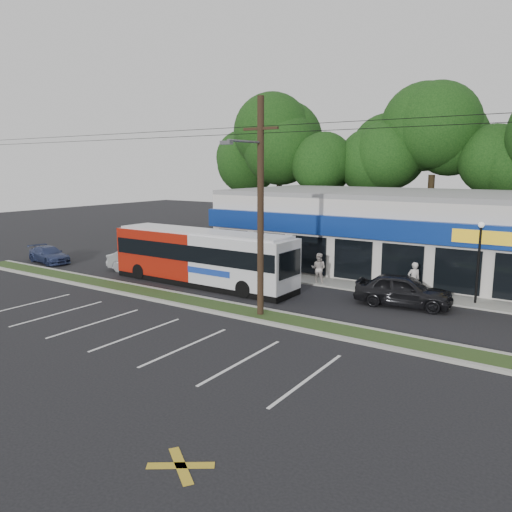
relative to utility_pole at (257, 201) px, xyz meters
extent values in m
plane|color=black|center=(-2.83, -0.93, -5.41)|extent=(120.00, 120.00, 0.00)
cube|color=#2B3C18|center=(-2.83, 0.07, -5.35)|extent=(40.00, 1.60, 0.12)
cube|color=#9E9E93|center=(-2.83, -0.78, -5.34)|extent=(40.00, 0.25, 0.14)
cube|color=#9E9E93|center=(-2.83, 0.92, -5.34)|extent=(40.00, 0.25, 0.14)
cube|color=#9E9E93|center=(2.17, 8.07, -5.36)|extent=(32.00, 2.20, 0.10)
cube|color=silver|center=(2.67, 15.07, -2.91)|extent=(25.00, 12.00, 5.00)
cube|color=navy|center=(2.67, 8.82, -2.01)|extent=(25.00, 0.50, 1.20)
cube|color=black|center=(2.67, 9.01, -4.01)|extent=(24.00, 0.12, 2.40)
cube|color=gray|center=(2.67, 15.07, -0.26)|extent=(25.00, 12.00, 0.30)
cylinder|color=black|center=(0.17, 0.07, -0.41)|extent=(0.30, 0.30, 10.00)
cube|color=black|center=(0.17, 0.07, 3.19)|extent=(1.80, 0.12, 0.12)
cylinder|color=#59595E|center=(0.17, -1.13, 2.59)|extent=(0.10, 2.40, 0.10)
cube|color=#59595E|center=(0.17, -2.43, 2.49)|extent=(0.50, 0.25, 0.15)
cylinder|color=black|center=(-2.83, 0.07, 3.29)|extent=(50.00, 0.02, 0.02)
cylinder|color=black|center=(-2.83, 0.07, 2.99)|extent=(50.00, 0.02, 0.02)
cylinder|color=black|center=(8.17, 7.87, -3.41)|extent=(0.12, 0.12, 4.00)
sphere|color=silver|center=(8.17, 7.87, -1.31)|extent=(0.30, 0.30, 0.30)
cylinder|color=black|center=(-18.83, 25.07, -2.55)|extent=(0.56, 0.56, 5.72)
sphere|color=black|center=(-18.83, 25.07, 3.04)|extent=(6.76, 6.76, 6.76)
cylinder|color=black|center=(-13.83, 25.07, -2.55)|extent=(0.56, 0.56, 5.72)
sphere|color=black|center=(-13.83, 25.07, 3.04)|extent=(6.76, 6.76, 6.76)
cylinder|color=black|center=(-8.83, 25.07, -2.55)|extent=(0.56, 0.56, 5.72)
sphere|color=black|center=(-8.83, 25.07, 3.04)|extent=(6.76, 6.76, 6.76)
cylinder|color=black|center=(-3.83, 25.07, -2.55)|extent=(0.56, 0.56, 5.72)
sphere|color=black|center=(-3.83, 25.07, 3.04)|extent=(6.76, 6.76, 6.76)
cylinder|color=black|center=(1.17, 25.07, -2.55)|extent=(0.56, 0.56, 5.72)
sphere|color=black|center=(1.17, 25.07, 3.04)|extent=(6.76, 6.76, 6.76)
cylinder|color=black|center=(6.17, 25.07, -2.55)|extent=(0.56, 0.56, 5.72)
sphere|color=black|center=(6.17, 25.07, 3.04)|extent=(6.76, 6.76, 6.76)
cube|color=#9C190C|center=(-9.29, 3.60, -3.68)|extent=(6.04, 2.55, 2.76)
cube|color=silver|center=(-3.28, 3.55, -3.68)|extent=(6.04, 2.55, 2.76)
cube|color=black|center=(-6.28, 3.57, -5.22)|extent=(12.05, 2.55, 0.35)
cube|color=black|center=(-6.28, 3.57, -3.36)|extent=(11.81, 2.66, 0.95)
cube|color=black|center=(-0.24, 3.53, -3.51)|extent=(0.08, 2.13, 1.40)
cube|color=#193899|center=(-4.79, 2.29, -4.26)|extent=(3.01, 0.05, 0.35)
cube|color=silver|center=(-6.28, 3.57, -2.25)|extent=(11.45, 2.35, 0.18)
cylinder|color=black|center=(-10.51, 2.47, -4.93)|extent=(0.96, 0.29, 0.96)
cylinder|color=black|center=(-10.49, 4.74, -4.93)|extent=(0.96, 0.29, 0.96)
cylinder|color=black|center=(-2.44, 2.41, -4.93)|extent=(0.96, 0.29, 0.96)
cylinder|color=black|center=(-2.43, 4.68, -4.93)|extent=(0.96, 0.29, 0.96)
imported|color=black|center=(5.16, 5.58, -4.60)|extent=(4.99, 2.53, 1.63)
imported|color=#9EA3A6|center=(-11.95, 4.11, -4.64)|extent=(4.95, 2.56, 1.55)
imported|color=navy|center=(-20.06, 2.57, -4.82)|extent=(4.31, 2.29, 1.19)
imported|color=beige|center=(5.08, 7.57, -4.45)|extent=(0.83, 0.82, 1.93)
imported|color=beige|center=(-0.60, 7.57, -4.47)|extent=(1.05, 0.89, 1.88)
camera|label=1|loc=(12.60, -18.81, 1.53)|focal=35.00mm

